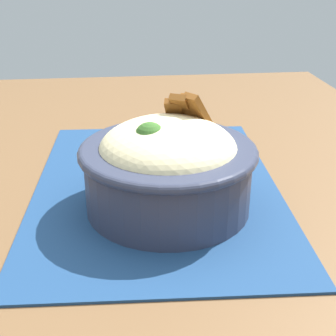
{
  "coord_description": "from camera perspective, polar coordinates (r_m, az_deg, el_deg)",
  "views": [
    {
      "loc": [
        -0.56,
        0.04,
        1.05
      ],
      "look_at": [
        -0.07,
        -0.01,
        0.82
      ],
      "focal_mm": 51.16,
      "sensor_mm": 36.0,
      "label": 1
    }
  ],
  "objects": [
    {
      "name": "fork",
      "position": [
        0.67,
        -2.06,
        0.64
      ],
      "size": [
        0.04,
        0.13,
        0.0
      ],
      "color": "silver",
      "rests_on": "placemat"
    },
    {
      "name": "bowl",
      "position": [
        0.54,
        -0.0,
        0.38
      ],
      "size": [
        0.2,
        0.2,
        0.13
      ],
      "color": "#2D3347",
      "rests_on": "placemat"
    },
    {
      "name": "table",
      "position": [
        0.66,
        -1.44,
        -7.09
      ],
      "size": [
        1.15,
        0.86,
        0.77
      ],
      "color": "brown",
      "rests_on": "ground_plane"
    },
    {
      "name": "placemat",
      "position": [
        0.61,
        -1.23,
        -2.27
      ],
      "size": [
        0.45,
        0.33,
        0.0
      ],
      "primitive_type": "cube",
      "rotation": [
        0.0,
        0.0,
        -0.05
      ],
      "color": "navy",
      "rests_on": "table"
    }
  ]
}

